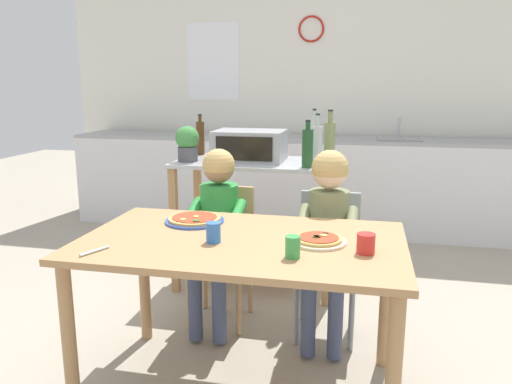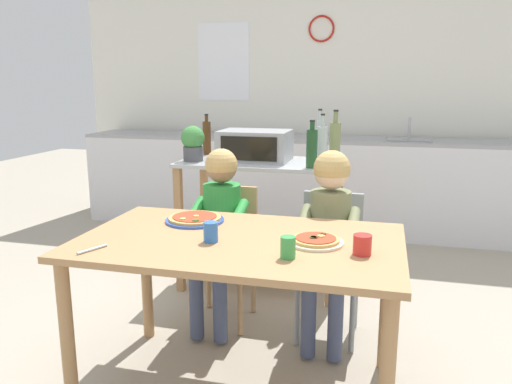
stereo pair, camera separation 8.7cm
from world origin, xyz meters
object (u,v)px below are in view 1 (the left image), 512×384
at_px(bottle_clear_vinegar, 317,144).
at_px(drinking_cup_red, 366,244).
at_px(bottle_slim_sauce, 330,141).
at_px(pizza_plate_blue_rimmed, 195,220).
at_px(bottle_squat_spirits, 308,147).
at_px(bottle_brown_beer, 314,138).
at_px(dining_chair_right, 328,253).
at_px(kitchen_island_cart, 256,203).
at_px(toaster_oven, 250,146).
at_px(dining_table, 242,260).
at_px(child_in_green_shirt, 217,218).
at_px(serving_spoon, 94,251).
at_px(bottle_dark_olive_oil, 200,137).
at_px(drinking_cup_blue, 213,232).
at_px(dining_chair_left, 223,244).
at_px(pizza_plate_cream, 319,240).
at_px(child_in_olive_shirt, 328,223).
at_px(drinking_cup_green, 293,247).
at_px(potted_herb_plant, 187,143).

bearing_deg(bottle_clear_vinegar, drinking_cup_red, -76.02).
xyz_separation_m(bottle_slim_sauce, pizza_plate_blue_rimmed, (-0.58, -1.13, -0.28)).
bearing_deg(bottle_squat_spirits, bottle_brown_beer, 89.32).
bearing_deg(dining_chair_right, kitchen_island_cart, 132.77).
bearing_deg(toaster_oven, dining_table, -78.62).
relative_size(child_in_green_shirt, drinking_cup_red, 12.62).
relative_size(toaster_oven, bottle_brown_beer, 1.35).
height_order(dining_chair_right, child_in_green_shirt, child_in_green_shirt).
distance_m(kitchen_island_cart, child_in_green_shirt, 0.69).
xyz_separation_m(bottle_clear_vinegar, serving_spoon, (-0.76, -1.56, -0.28)).
xyz_separation_m(bottle_brown_beer, bottle_dark_olive_oil, (-0.86, 0.07, -0.02)).
distance_m(toaster_oven, drinking_cup_blue, 1.39).
relative_size(dining_chair_left, drinking_cup_blue, 9.09).
relative_size(drinking_cup_blue, drinking_cup_red, 1.07).
distance_m(bottle_dark_olive_oil, pizza_plate_cream, 1.83).
height_order(toaster_oven, drinking_cup_red, toaster_oven).
bearing_deg(bottle_dark_olive_oil, bottle_squat_spirits, -26.10).
xyz_separation_m(bottle_slim_sauce, serving_spoon, (-0.83, -1.65, -0.29)).
bearing_deg(child_in_olive_shirt, bottle_brown_beer, 101.25).
bearing_deg(dining_chair_left, toaster_oven, 86.35).
bearing_deg(dining_table, drinking_cup_green, -36.98).
xyz_separation_m(dining_table, drinking_cup_red, (0.54, -0.08, 0.14)).
distance_m(toaster_oven, bottle_clear_vinegar, 0.47).
relative_size(bottle_brown_beer, dining_chair_left, 0.44).
xyz_separation_m(bottle_slim_sauce, bottle_squat_spirits, (-0.12, -0.26, -0.02)).
relative_size(bottle_dark_olive_oil, bottle_squat_spirits, 1.00).
xyz_separation_m(bottle_clear_vinegar, pizza_plate_cream, (0.13, -1.24, -0.27)).
bearing_deg(dining_chair_left, serving_spoon, -103.77).
height_order(dining_chair_left, drinking_cup_green, drinking_cup_green).
xyz_separation_m(bottle_brown_beer, drinking_cup_green, (0.09, -1.62, -0.26)).
xyz_separation_m(kitchen_island_cart, dining_chair_left, (-0.09, -0.56, -0.13)).
xyz_separation_m(child_in_green_shirt, pizza_plate_blue_rimmed, (0.00, -0.38, 0.09)).
bearing_deg(potted_herb_plant, bottle_clear_vinegar, 5.77).
relative_size(bottle_dark_olive_oil, dining_chair_right, 0.37).
bearing_deg(dining_chair_right, serving_spoon, -131.90).
bearing_deg(potted_herb_plant, dining_chair_right, -25.65).
xyz_separation_m(bottle_slim_sauce, potted_herb_plant, (-0.96, -0.18, -0.02)).
xyz_separation_m(bottle_brown_beer, dining_table, (-0.17, -1.43, -0.40)).
bearing_deg(kitchen_island_cart, pizza_plate_blue_rimmed, -94.70).
bearing_deg(dining_table, kitchen_island_cart, 99.31).
bearing_deg(dining_table, child_in_green_shirt, 116.45).
bearing_deg(pizza_plate_cream, serving_spoon, -160.05).
height_order(bottle_squat_spirits, dining_chair_left, bottle_squat_spirits).
bearing_deg(kitchen_island_cart, dining_table, -80.69).
distance_m(dining_table, child_in_green_shirt, 0.67).
bearing_deg(drinking_cup_blue, drinking_cup_red, -0.58).
distance_m(bottle_brown_beer, child_in_olive_shirt, 0.95).
xyz_separation_m(toaster_oven, pizza_plate_cream, (0.60, -1.28, -0.24)).
distance_m(bottle_squat_spirits, drinking_cup_blue, 1.21).
relative_size(bottle_brown_beer, drinking_cup_green, 4.00).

